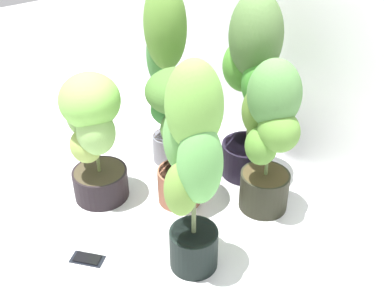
% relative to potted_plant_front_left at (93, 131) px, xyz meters
% --- Properties ---
extents(ground_plane, '(8.00, 8.00, 0.00)m').
position_rel_potted_plant_front_left_xyz_m(ground_plane, '(0.31, 0.13, -0.38)').
color(ground_plane, silver).
rests_on(ground_plane, ground).
extents(potted_plant_front_left, '(0.39, 0.39, 0.67)m').
position_rel_potted_plant_front_left_xyz_m(potted_plant_front_left, '(0.00, 0.00, 0.00)').
color(potted_plant_front_left, black).
rests_on(potted_plant_front_left, ground).
extents(potted_plant_front_right, '(0.36, 0.28, 0.92)m').
position_rel_potted_plant_front_left_xyz_m(potted_plant_front_right, '(0.66, 0.05, 0.15)').
color(potted_plant_front_right, black).
rests_on(potted_plant_front_right, ground).
extents(potted_plant_center, '(0.43, 0.42, 0.70)m').
position_rel_potted_plant_front_left_xyz_m(potted_plant_center, '(0.29, 0.28, 0.06)').
color(potted_plant_center, '#94553F').
rests_on(potted_plant_center, ground).
extents(potted_plant_back_left, '(0.29, 0.22, 1.00)m').
position_rel_potted_plant_front_left_xyz_m(potted_plant_back_left, '(-0.05, 0.47, 0.24)').
color(potted_plant_back_left, slate).
rests_on(potted_plant_back_left, ground).
extents(potted_plant_back_right, '(0.34, 0.30, 0.77)m').
position_rel_potted_plant_front_left_xyz_m(potted_plant_back_right, '(0.59, 0.56, 0.05)').
color(potted_plant_back_right, black).
rests_on(potted_plant_back_right, ground).
extents(potted_plant_back_center, '(0.44, 0.36, 0.97)m').
position_rel_potted_plant_front_left_xyz_m(potted_plant_back_center, '(0.34, 0.70, 0.18)').
color(potted_plant_back_center, black).
rests_on(potted_plant_back_center, ground).
extents(cell_phone, '(0.16, 0.14, 0.01)m').
position_rel_potted_plant_front_left_xyz_m(cell_phone, '(0.35, -0.28, -0.37)').
color(cell_phone, black).
rests_on(cell_phone, ground).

